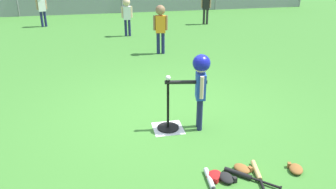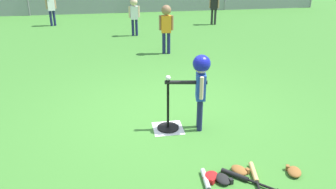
{
  "view_description": "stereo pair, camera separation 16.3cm",
  "coord_description": "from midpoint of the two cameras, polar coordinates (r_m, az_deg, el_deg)",
  "views": [
    {
      "loc": [
        -1.0,
        -4.83,
        2.48
      ],
      "look_at": [
        -0.11,
        -0.44,
        0.55
      ],
      "focal_mm": 36.57,
      "sensor_mm": 36.0,
      "label": 1
    },
    {
      "loc": [
        -0.84,
        -4.85,
        2.48
      ],
      "look_at": [
        -0.11,
        -0.44,
        0.55
      ],
      "focal_mm": 36.57,
      "sensor_mm": 36.0,
      "label": 2
    }
  ],
  "objects": [
    {
      "name": "glove_tossed_aside",
      "position": [
        4.12,
        8.23,
        -13.39
      ],
      "size": [
        0.27,
        0.27,
        0.07
      ],
      "color": "#B21919",
      "rests_on": "ground_plane"
    },
    {
      "name": "glove_by_plate",
      "position": [
        4.44,
        21.26,
        -11.89
      ],
      "size": [
        0.24,
        0.27,
        0.07
      ],
      "color": "brown",
      "rests_on": "ground_plane"
    },
    {
      "name": "ground_plane",
      "position": [
        5.52,
        1.2,
        -3.4
      ],
      "size": [
        60.0,
        60.0,
        0.0
      ],
      "primitive_type": "plane",
      "color": "#3D7A2D"
    },
    {
      "name": "batter_child",
      "position": [
        4.8,
        6.4,
        2.83
      ],
      "size": [
        0.63,
        0.32,
        1.14
      ],
      "color": "#191E4C",
      "rests_on": "ground_plane"
    },
    {
      "name": "fielder_deep_right",
      "position": [
        8.56,
        0.26,
        11.85
      ],
      "size": [
        0.36,
        0.24,
        1.21
      ],
      "color": "#191E4C",
      "rests_on": "ground_plane"
    },
    {
      "name": "baseball_on_tee",
      "position": [
        4.78,
        0.98,
        2.78
      ],
      "size": [
        0.07,
        0.07,
        0.07
      ],
      "primitive_type": "sphere",
      "color": "white",
      "rests_on": "batting_tee"
    },
    {
      "name": "home_plate",
      "position": [
        5.11,
        0.92,
        -5.63
      ],
      "size": [
        0.44,
        0.44,
        0.01
      ],
      "primitive_type": "cube",
      "color": "white",
      "rests_on": "ground_plane"
    },
    {
      "name": "fielder_deep_center",
      "position": [
        12.17,
        8.11,
        14.86
      ],
      "size": [
        0.32,
        0.23,
        1.14
      ],
      "color": "#262626",
      "rests_on": "ground_plane"
    },
    {
      "name": "glove_outfield_drop",
      "position": [
        4.28,
        12.93,
        -12.21
      ],
      "size": [
        0.24,
        0.27,
        0.07
      ],
      "color": "brown",
      "rests_on": "ground_plane"
    },
    {
      "name": "spare_bat_black",
      "position": [
        4.18,
        13.11,
        -13.26
      ],
      "size": [
        0.53,
        0.51,
        0.06
      ],
      "color": "black",
      "rests_on": "ground_plane"
    },
    {
      "name": "fielder_near_right",
      "position": [
        10.48,
        -5.22,
        13.57
      ],
      "size": [
        0.33,
        0.22,
        1.12
      ],
      "color": "#191E4C",
      "rests_on": "ground_plane"
    },
    {
      "name": "batting_tee",
      "position": [
        5.05,
        0.93,
        -4.39
      ],
      "size": [
        0.32,
        0.32,
        0.77
      ],
      "color": "black",
      "rests_on": "ground_plane"
    },
    {
      "name": "spare_bat_wood",
      "position": [
        4.24,
        15.39,
        -12.99
      ],
      "size": [
        0.19,
        0.72,
        0.06
      ],
      "color": "#DBB266",
      "rests_on": "ground_plane"
    },
    {
      "name": "spare_bat_silver",
      "position": [
        4.02,
        7.68,
        -14.5
      ],
      "size": [
        0.1,
        0.72,
        0.06
      ],
      "color": "silver",
      "rests_on": "ground_plane"
    },
    {
      "name": "fielder_deep_left",
      "position": [
        12.47,
        -18.61,
        14.17
      ],
      "size": [
        0.33,
        0.23,
        1.16
      ],
      "color": "#191E4C",
      "rests_on": "ground_plane"
    },
    {
      "name": "glove_near_bats",
      "position": [
        4.1,
        10.33,
        -13.72
      ],
      "size": [
        0.2,
        0.24,
        0.07
      ],
      "color": "black",
      "rests_on": "ground_plane"
    }
  ]
}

